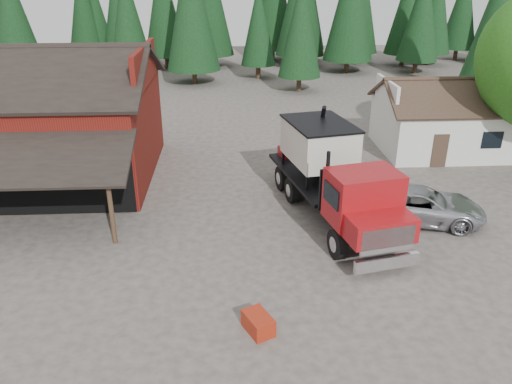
{
  "coord_description": "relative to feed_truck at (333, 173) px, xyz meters",
  "views": [
    {
      "loc": [
        -0.66,
        -16.65,
        10.69
      ],
      "look_at": [
        0.44,
        3.02,
        1.8
      ],
      "focal_mm": 35.0,
      "sensor_mm": 36.0,
      "label": 1
    }
  ],
  "objects": [
    {
      "name": "near_pine_b",
      "position": [
        2.0,
        25.97,
        3.69
      ],
      "size": [
        3.96,
        3.96,
        10.4
      ],
      "color": "#382619",
      "rests_on": "ground"
    },
    {
      "name": "red_barn",
      "position": [
        -15.0,
        5.87,
        0.49
      ],
      "size": [
        12.8,
        13.63,
        7.18
      ],
      "color": "maroon",
      "rests_on": "ground"
    },
    {
      "name": "equip_box",
      "position": [
        -3.87,
        -7.9,
        -1.9
      ],
      "size": [
        1.11,
        1.29,
        0.6
      ],
      "primitive_type": "cube",
      "rotation": [
        0.0,
        0.0,
        0.45
      ],
      "color": "maroon",
      "rests_on": "ground"
    },
    {
      "name": "conifer_backdrop",
      "position": [
        -4.0,
        37.97,
        -2.2
      ],
      "size": [
        76.0,
        16.0,
        16.0
      ],
      "primitive_type": null,
      "color": "black",
      "rests_on": "ground"
    },
    {
      "name": "ground",
      "position": [
        -4.0,
        -4.03,
        -2.2
      ],
      "size": [
        120.0,
        120.0,
        0.0
      ],
      "primitive_type": "plane",
      "color": "#4B413B",
      "rests_on": "ground"
    },
    {
      "name": "farmhouse",
      "position": [
        9.0,
        8.96,
        -0.53
      ],
      "size": [
        8.6,
        6.42,
        4.65
      ],
      "color": "silver",
      "rests_on": "ground"
    },
    {
      "name": "near_pine_c",
      "position": [
        18.0,
        21.97,
        4.69
      ],
      "size": [
        4.84,
        4.84,
        12.4
      ],
      "color": "#382619",
      "rests_on": "ground"
    },
    {
      "name": "feed_truck",
      "position": [
        0.0,
        0.0,
        0.0
      ],
      "size": [
        4.93,
        10.77,
        4.71
      ],
      "rotation": [
        0.0,
        0.0,
        0.22
      ],
      "color": "black",
      "rests_on": "ground"
    },
    {
      "name": "near_pine_d",
      "position": [
        -8.0,
        29.97,
        5.19
      ],
      "size": [
        5.28,
        5.28,
        13.4
      ],
      "color": "#382619",
      "rests_on": "ground"
    },
    {
      "name": "silver_car",
      "position": [
        4.0,
        -0.62,
        -1.41
      ],
      "size": [
        6.17,
        3.96,
        1.58
      ],
      "primitive_type": "imported",
      "rotation": [
        0.0,
        0.0,
        1.32
      ],
      "color": "#AEAFB6",
      "rests_on": "ground"
    }
  ]
}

